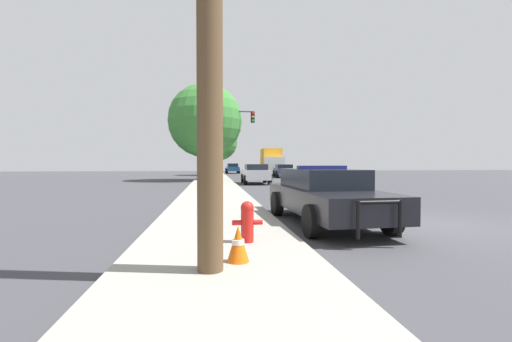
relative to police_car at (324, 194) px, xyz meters
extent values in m
plane|color=#3D3D42|center=(2.39, -0.50, -0.74)|extent=(110.00, 110.00, 0.00)
cube|color=#99968C|center=(-2.71, -0.50, -0.67)|extent=(3.00, 110.00, 0.13)
cube|color=black|center=(0.00, -0.06, -0.12)|extent=(2.01, 4.99, 0.55)
cube|color=black|center=(-0.01, 0.19, 0.39)|extent=(1.66, 2.62, 0.47)
cylinder|color=black|center=(0.95, -1.55, -0.39)|extent=(0.27, 0.70, 0.69)
cylinder|color=black|center=(-0.81, -1.62, -0.39)|extent=(0.27, 0.70, 0.69)
cylinder|color=black|center=(0.82, 1.50, -0.39)|extent=(0.27, 0.70, 0.69)
cylinder|color=black|center=(-0.95, 1.42, -0.39)|extent=(0.27, 0.70, 0.69)
cylinder|color=black|center=(0.52, -2.62, -0.21)|extent=(0.07, 0.07, 0.68)
cylinder|color=black|center=(-0.29, -2.66, -0.21)|extent=(0.07, 0.07, 0.68)
cylinder|color=black|center=(0.11, -2.64, 0.10)|extent=(0.86, 0.11, 0.07)
cube|color=navy|center=(-0.01, 0.19, 0.68)|extent=(1.31, 0.26, 0.09)
cube|color=navy|center=(0.91, -0.02, -0.09)|extent=(0.16, 3.54, 0.15)
cylinder|color=red|center=(-2.22, -2.35, -0.32)|extent=(0.23, 0.23, 0.58)
sphere|color=red|center=(-2.22, -2.35, 0.00)|extent=(0.24, 0.24, 0.24)
cylinder|color=red|center=(-2.41, -2.35, -0.26)|extent=(0.16, 0.09, 0.09)
cylinder|color=red|center=(-2.02, -2.35, -0.26)|extent=(0.16, 0.09, 0.09)
cylinder|color=#424247|center=(-2.63, 19.64, 2.26)|extent=(0.16, 0.16, 5.74)
cylinder|color=#424247|center=(-1.04, 19.64, 4.98)|extent=(3.18, 0.11, 0.11)
cube|color=black|center=(0.54, 19.64, 4.53)|extent=(0.30, 0.24, 0.90)
sphere|color=red|center=(0.54, 19.51, 4.83)|extent=(0.20, 0.20, 0.20)
sphere|color=orange|center=(0.54, 19.51, 4.53)|extent=(0.20, 0.20, 0.20)
sphere|color=green|center=(0.54, 19.51, 4.23)|extent=(0.20, 0.20, 0.20)
cube|color=#B7B7BC|center=(0.33, 16.13, -0.07)|extent=(1.79, 4.02, 0.68)
cube|color=black|center=(0.33, 15.93, 0.48)|extent=(1.52, 2.10, 0.41)
cylinder|color=black|center=(-0.49, 17.38, -0.40)|extent=(0.25, 0.67, 0.67)
cylinder|color=black|center=(1.20, 17.35, -0.40)|extent=(0.25, 0.67, 0.67)
cylinder|color=black|center=(-0.53, 14.91, -0.40)|extent=(0.25, 0.67, 0.67)
cylinder|color=black|center=(1.15, 14.88, -0.40)|extent=(0.25, 0.67, 0.67)
cube|color=navy|center=(0.11, 39.90, -0.09)|extent=(1.71, 4.10, 0.58)
cube|color=black|center=(0.11, 39.70, 0.43)|extent=(1.46, 2.14, 0.46)
cylinder|color=black|center=(-0.72, 41.16, -0.38)|extent=(0.25, 0.71, 0.71)
cylinder|color=black|center=(0.91, 41.18, -0.38)|extent=(0.25, 0.71, 0.71)
cylinder|color=black|center=(-0.69, 38.63, -0.38)|extent=(0.25, 0.71, 0.71)
cylinder|color=black|center=(0.94, 38.65, -0.38)|extent=(0.25, 0.71, 0.71)
cube|color=#333856|center=(4.60, 26.14, -0.09)|extent=(2.11, 4.28, 0.59)
cube|color=black|center=(4.61, 26.34, 0.40)|extent=(1.71, 2.27, 0.39)
cylinder|color=black|center=(5.39, 24.78, -0.38)|extent=(0.29, 0.73, 0.72)
cylinder|color=black|center=(3.62, 24.91, -0.38)|extent=(0.29, 0.73, 0.72)
cylinder|color=black|center=(5.58, 27.36, -0.38)|extent=(0.29, 0.73, 0.72)
cylinder|color=black|center=(3.81, 27.49, -0.38)|extent=(0.29, 0.73, 0.72)
cube|color=silver|center=(4.28, 30.03, 0.58)|extent=(2.32, 2.05, 1.73)
cube|color=orange|center=(4.49, 33.45, 1.10)|extent=(2.50, 5.07, 2.76)
cylinder|color=black|center=(5.37, 30.15, -0.28)|extent=(0.33, 0.92, 0.91)
cylinder|color=black|center=(3.21, 30.28, -0.28)|extent=(0.33, 0.92, 0.91)
cylinder|color=black|center=(5.62, 34.31, -0.28)|extent=(0.33, 0.92, 0.91)
cylinder|color=black|center=(3.46, 34.44, -0.28)|extent=(0.33, 0.92, 0.91)
cylinder|color=#4C3823|center=(-2.01, 32.63, 0.72)|extent=(0.36, 0.36, 2.65)
sphere|color=#387A33|center=(-2.01, 32.63, 3.29)|extent=(4.55, 4.55, 4.55)
cylinder|color=#4C3823|center=(-3.34, 20.84, 1.01)|extent=(0.41, 0.41, 3.23)
sphere|color=#387A33|center=(-3.34, 20.84, 4.33)|extent=(6.21, 6.21, 6.21)
cone|color=orange|center=(-2.47, -3.53, -0.35)|extent=(0.32, 0.32, 0.51)
cylinder|color=white|center=(-2.47, -3.53, -0.33)|extent=(0.18, 0.18, 0.07)
camera|label=1|loc=(-2.84, -8.35, 0.80)|focal=24.00mm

